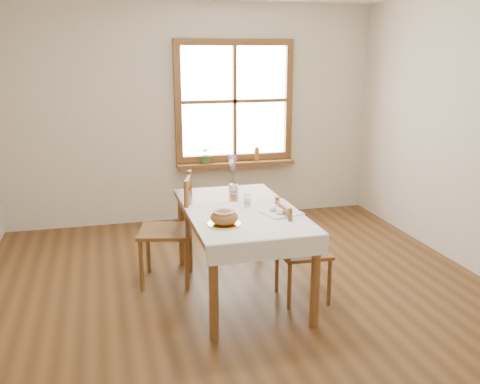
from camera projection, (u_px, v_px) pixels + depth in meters
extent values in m
plane|color=brown|center=(249.00, 306.00, 4.42)|extent=(5.00, 5.00, 0.00)
cube|color=beige|center=(193.00, 114.00, 6.42)|extent=(4.50, 0.10, 2.60)
cube|color=beige|center=(458.00, 286.00, 1.75)|extent=(4.50, 0.10, 2.60)
cube|color=brown|center=(234.00, 42.00, 6.29)|extent=(1.46, 0.08, 0.08)
cube|color=brown|center=(235.00, 157.00, 6.64)|extent=(1.46, 0.08, 0.08)
cube|color=brown|center=(178.00, 103.00, 6.30)|extent=(0.08, 0.08, 1.30)
cube|color=brown|center=(288.00, 100.00, 6.64)|extent=(0.08, 0.08, 1.30)
cube|color=brown|center=(235.00, 101.00, 6.47)|extent=(0.04, 0.06, 1.30)
cube|color=brown|center=(235.00, 101.00, 6.47)|extent=(1.30, 0.06, 0.04)
cube|color=white|center=(234.00, 101.00, 6.49)|extent=(1.30, 0.01, 1.30)
cube|color=brown|center=(236.00, 164.00, 6.61)|extent=(1.46, 0.20, 0.05)
cube|color=brown|center=(240.00, 212.00, 4.51)|extent=(0.90, 1.60, 0.05)
cylinder|color=brown|center=(214.00, 295.00, 3.82)|extent=(0.07, 0.07, 0.70)
cylinder|color=brown|center=(315.00, 284.00, 4.01)|extent=(0.07, 0.07, 0.70)
cylinder|color=brown|center=(182.00, 230.00, 5.20)|extent=(0.07, 0.07, 0.70)
cylinder|color=brown|center=(259.00, 224.00, 5.39)|extent=(0.07, 0.07, 0.70)
cube|color=white|center=(250.00, 219.00, 4.22)|extent=(0.91, 0.99, 0.01)
cylinder|color=white|center=(224.00, 224.00, 4.06)|extent=(0.32, 0.32, 0.01)
ellipsoid|color=#985E35|center=(224.00, 216.00, 4.05)|extent=(0.21, 0.21, 0.12)
cube|color=white|center=(282.00, 213.00, 4.35)|extent=(0.35, 0.32, 0.01)
cylinder|color=white|center=(247.00, 198.00, 4.61)|extent=(0.06, 0.06, 0.11)
cylinder|color=white|center=(248.00, 202.00, 4.50)|extent=(0.06, 0.06, 0.10)
cylinder|color=white|center=(234.00, 190.00, 4.95)|extent=(0.09, 0.09, 0.09)
imported|color=#38752F|center=(206.00, 156.00, 6.48)|extent=(0.25, 0.27, 0.17)
cylinder|color=#A2681E|center=(257.00, 154.00, 6.64)|extent=(0.07, 0.07, 0.18)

